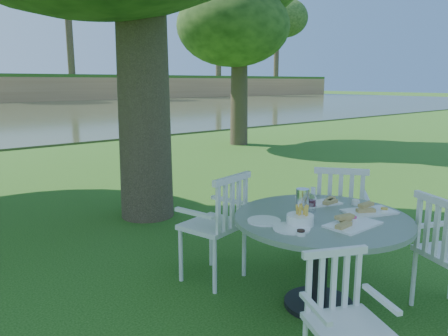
% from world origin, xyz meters
% --- Properties ---
extents(ground, '(140.00, 140.00, 0.00)m').
position_xyz_m(ground, '(0.00, 0.00, 0.00)').
color(ground, '#16420D').
rests_on(ground, ground).
extents(table, '(1.38, 1.38, 0.76)m').
position_xyz_m(table, '(-0.39, -1.48, 0.62)').
color(table, black).
rests_on(table, ground).
extents(chair_ne, '(0.68, 0.69, 1.00)m').
position_xyz_m(chair_ne, '(0.43, -1.05, 0.59)').
color(chair_ne, silver).
rests_on(chair_ne, ground).
extents(chair_nw, '(0.60, 0.58, 1.01)m').
position_xyz_m(chair_nw, '(-0.71, -0.61, 0.59)').
color(chair_nw, silver).
rests_on(chair_nw, ground).
extents(chair_sw, '(0.55, 0.53, 0.83)m').
position_xyz_m(chair_sw, '(-1.06, -2.14, 0.49)').
color(chair_sw, silver).
rests_on(chair_sw, ground).
extents(chair_se, '(0.61, 0.63, 0.96)m').
position_xyz_m(chair_se, '(0.21, -2.19, 0.57)').
color(chair_se, silver).
rests_on(chair_se, ground).
extents(tableware, '(1.18, 0.82, 0.21)m').
position_xyz_m(tableware, '(-0.43, -1.43, 0.81)').
color(tableware, white).
rests_on(tableware, table).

